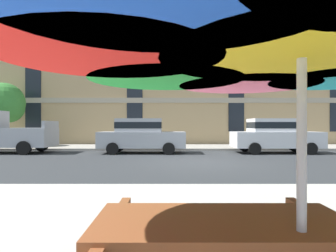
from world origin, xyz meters
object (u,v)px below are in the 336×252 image
sedan_silver (142,135)px  patio_umbrella (302,19)px  street_tree_left (6,104)px  sedan_white (275,135)px

sedan_silver → patio_umbrella: bearing=-80.1°
street_tree_left → patio_umbrella: size_ratio=1.08×
sedan_silver → street_tree_left: bearing=159.7°
sedan_white → patio_umbrella: bearing=-110.3°
sedan_silver → sedan_white: same height
patio_umbrella → street_tree_left: bearing=124.9°
sedan_silver → sedan_white: 6.90m
sedan_white → patio_umbrella: (-4.69, -12.70, 1.14)m
sedan_silver → street_tree_left: 9.75m
sedan_silver → street_tree_left: street_tree_left is taller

